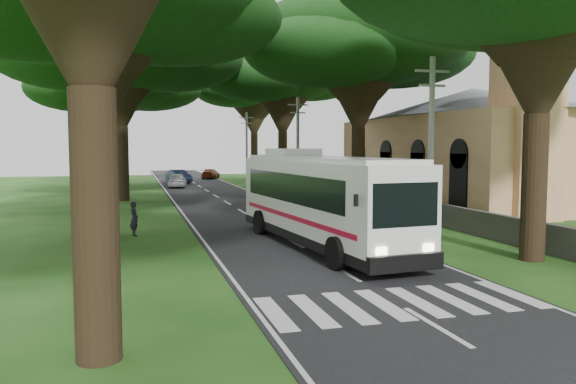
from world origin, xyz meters
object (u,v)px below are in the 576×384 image
church (473,137)px  pole_near (431,148)px  coach_bus (320,199)px  distant_car_c (210,174)px  pedestrian (134,219)px  pole_mid (298,147)px  distant_car_b (179,176)px  distant_car_a (177,180)px  pole_far (247,147)px

church → pole_near: bearing=-128.5°
church → pole_near: church is taller
church → pole_near: size_ratio=3.00×
coach_bus → church: bearing=35.5°
distant_car_c → pedestrian: (-9.76, -45.83, 0.14)m
pole_near → pole_mid: bearing=90.0°
pole_mid → distant_car_b: size_ratio=1.76×
distant_car_a → distant_car_c: distant_car_a is taller
pole_near → pedestrian: size_ratio=4.93×
distant_car_a → distant_car_c: bearing=-102.6°
church → distant_car_a: size_ratio=5.43×
distant_car_b → pedestrian: pedestrian is taller
coach_bus → distant_car_c: size_ratio=2.99×
pole_near → pedestrian: (-12.26, 5.89, -3.37)m
pole_mid → pole_far: same height
distant_car_b → pole_mid: bearing=-91.6°
pole_far → distant_car_a: 9.17m
distant_car_b → pole_far: bearing=-47.8°
church → distant_car_c: 39.34m
distant_car_a → distant_car_c: (5.39, 14.92, -0.12)m
distant_car_b → pedestrian: 38.53m
coach_bus → distant_car_b: 43.40m
pole_mid → distant_car_a: (-7.89, 16.80, -3.40)m
coach_bus → pedestrian: size_ratio=8.08×
distant_car_a → distant_car_b: distant_car_a is taller
pole_mid → distant_car_c: pole_mid is taller
pole_near → distant_car_b: (-7.20, 44.09, -3.40)m
coach_bus → distant_car_a: bearing=89.6°
pole_mid → pole_far: 20.00m
distant_car_a → distant_car_c: size_ratio=1.01×
church → coach_bus: bearing=-139.1°
pole_far → pedestrian: 36.40m
pole_near → pedestrian: 14.01m
pedestrian → distant_car_b: bearing=-26.8°
distant_car_c → distant_car_a: bearing=89.6°
church → pole_near: (-12.36, -15.55, -0.73)m
church → pole_mid: 13.16m
church → pedestrian: 26.76m
coach_bus → pole_mid: bearing=70.8°
pole_mid → coach_bus: pole_mid is taller
pole_mid → pedestrian: size_ratio=4.93×
church → pole_far: bearing=116.8°
distant_car_c → pedestrian: size_ratio=2.71×
pole_mid → pole_far: (0.00, 20.00, 0.00)m
pole_near → pole_mid: size_ratio=1.00×
distant_car_b → pedestrian: bearing=-115.8°
church → pedestrian: church is taller
distant_car_c → pedestrian: bearing=97.5°
pole_mid → distant_car_c: 32.01m
pole_far → pole_mid: bearing=-90.0°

